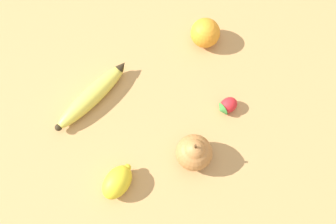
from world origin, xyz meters
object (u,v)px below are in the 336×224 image
orange (205,33)px  pear (194,152)px  lemon (117,182)px  banana (92,96)px  strawberry (227,106)px

orange → pear: bearing=59.8°
pear → lemon: (0.18, -0.01, -0.02)m
banana → pear: 0.28m
banana → pear: bearing=-78.5°
orange → strawberry: 0.20m
orange → strawberry: (0.03, 0.19, -0.02)m
pear → strawberry: 0.15m
strawberry → lemon: size_ratio=0.54×
banana → orange: orange is taller
banana → lemon: size_ratio=2.23×
pear → strawberry: pear is taller
orange → pear: size_ratio=0.73×
banana → orange: (-0.32, -0.04, 0.02)m
pear → lemon: 0.18m
banana → pear: (-0.16, 0.23, 0.02)m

